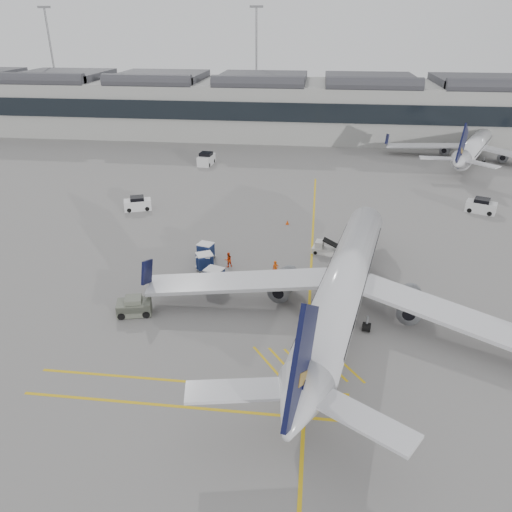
# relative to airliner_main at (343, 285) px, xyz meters

# --- Properties ---
(ground) EXTENTS (220.00, 220.00, 0.00)m
(ground) POSITION_rel_airliner_main_xyz_m (-12.74, -0.08, -2.93)
(ground) COLOR gray
(ground) RESTS_ON ground
(terminal) EXTENTS (200.00, 20.45, 12.40)m
(terminal) POSITION_rel_airliner_main_xyz_m (-12.74, 71.85, 3.21)
(terminal) COLOR #9E9E99
(terminal) RESTS_ON ground
(light_masts) EXTENTS (113.00, 0.60, 25.45)m
(light_masts) POSITION_rel_airliner_main_xyz_m (-14.40, 85.92, 11.56)
(light_masts) COLOR slate
(light_masts) RESTS_ON ground
(apron_markings) EXTENTS (0.25, 60.00, 0.01)m
(apron_markings) POSITION_rel_airliner_main_xyz_m (-2.74, 9.92, -2.92)
(apron_markings) COLOR gold
(apron_markings) RESTS_ON ground
(airliner_main) EXTENTS (33.65, 37.12, 9.97)m
(airliner_main) POSITION_rel_airliner_main_xyz_m (0.00, 0.00, 0.00)
(airliner_main) COLOR silver
(airliner_main) RESTS_ON ground
(airliner_far) EXTENTS (28.17, 31.09, 8.87)m
(airliner_far) POSITION_rel_airliner_main_xyz_m (24.78, 54.32, -0.32)
(airliner_far) COLOR silver
(airliner_far) RESTS_ON ground
(belt_loader) EXTENTS (4.31, 2.03, 1.71)m
(belt_loader) POSITION_rel_airliner_main_xyz_m (-1.09, 12.36, -2.43)
(belt_loader) COLOR silver
(belt_loader) RESTS_ON ground
(baggage_cart_a) EXTENTS (2.13, 1.94, 1.85)m
(baggage_cart_a) POSITION_rel_airliner_main_xyz_m (-11.79, 3.72, -1.94)
(baggage_cart_a) COLOR gray
(baggage_cart_a) RESTS_ON ground
(baggage_cart_b) EXTENTS (1.92, 1.72, 1.71)m
(baggage_cart_b) POSITION_rel_airliner_main_xyz_m (-13.89, 9.63, -2.01)
(baggage_cart_b) COLOR gray
(baggage_cart_b) RESTS_ON ground
(baggage_cart_c) EXTENTS (1.56, 1.30, 1.61)m
(baggage_cart_c) POSITION_rel_airliner_main_xyz_m (-13.48, 7.08, -2.07)
(baggage_cart_c) COLOR gray
(baggage_cart_c) RESTS_ON ground
(baggage_cart_d) EXTENTS (2.11, 1.98, 1.75)m
(baggage_cart_d) POSITION_rel_airliner_main_xyz_m (-13.45, 7.07, -1.99)
(baggage_cart_d) COLOR gray
(baggage_cart_d) RESTS_ON ground
(ramp_agent_a) EXTENTS (0.73, 0.60, 1.72)m
(ramp_agent_a) POSITION_rel_airliner_main_xyz_m (-6.21, 6.31, -2.07)
(ramp_agent_a) COLOR #FF570D
(ramp_agent_a) RESTS_ON ground
(ramp_agent_b) EXTENTS (0.98, 0.92, 1.61)m
(ramp_agent_b) POSITION_rel_airliner_main_xyz_m (-11.18, 7.94, -2.13)
(ramp_agent_b) COLOR #F5420C
(ramp_agent_b) RESTS_ON ground
(pushback_tug) EXTENTS (3.21, 2.40, 1.61)m
(pushback_tug) POSITION_rel_airliner_main_xyz_m (-17.68, -1.93, -2.21)
(pushback_tug) COLOR #595D4F
(pushback_tug) RESTS_ON ground
(safety_cone_nose) EXTENTS (0.41, 0.41, 0.57)m
(safety_cone_nose) POSITION_rel_airliner_main_xyz_m (-5.93, 20.25, -2.65)
(safety_cone_nose) COLOR #F24C0A
(safety_cone_nose) RESTS_ON ground
(safety_cone_engine) EXTENTS (0.38, 0.38, 0.53)m
(safety_cone_engine) POSITION_rel_airliner_main_xyz_m (-1.35, 2.99, -2.66)
(safety_cone_engine) COLOR #F24C0A
(safety_cone_engine) RESTS_ON ground
(service_van_left) EXTENTS (3.88, 2.86, 1.79)m
(service_van_left) POSITION_rel_airliner_main_xyz_m (-26.00, 23.08, -2.13)
(service_van_left) COLOR silver
(service_van_left) RESTS_ON ground
(service_van_mid) EXTENTS (2.51, 4.34, 2.13)m
(service_van_mid) POSITION_rel_airliner_main_xyz_m (-21.67, 46.18, -1.98)
(service_van_mid) COLOR silver
(service_van_mid) RESTS_ON ground
(service_van_right) EXTENTS (4.10, 3.14, 1.89)m
(service_van_right) POSITION_rel_airliner_main_xyz_m (18.94, 27.54, -2.09)
(service_van_right) COLOR silver
(service_van_right) RESTS_ON ground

